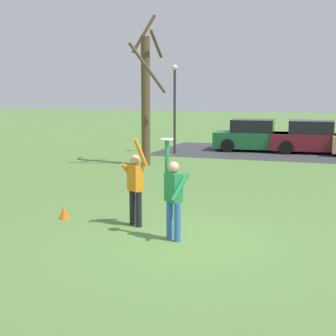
{
  "coord_description": "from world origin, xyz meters",
  "views": [
    {
      "loc": [
        2.86,
        -9.86,
        3.12
      ],
      "look_at": [
        -0.95,
        1.4,
        1.29
      ],
      "focal_mm": 55.09,
      "sensor_mm": 36.0,
      "label": 1
    }
  ],
  "objects_px": {
    "parked_car_maroon": "(313,138)",
    "lamppost_by_lot": "(175,100)",
    "frisbee_disc": "(167,139)",
    "person_catcher": "(174,194)",
    "parked_car_green": "(255,137)",
    "bare_tree_tall": "(146,96)",
    "field_cone_orange": "(64,212)",
    "person_defender": "(135,184)"
  },
  "relations": [
    {
      "from": "frisbee_disc",
      "to": "bare_tree_tall",
      "type": "distance_m",
      "value": 10.59
    },
    {
      "from": "parked_car_maroon",
      "to": "lamppost_by_lot",
      "type": "bearing_deg",
      "value": -163.28
    },
    {
      "from": "parked_car_maroon",
      "to": "field_cone_orange",
      "type": "relative_size",
      "value": 13.15
    },
    {
      "from": "person_defender",
      "to": "parked_car_green",
      "type": "bearing_deg",
      "value": 123.55
    },
    {
      "from": "parked_car_maroon",
      "to": "bare_tree_tall",
      "type": "xyz_separation_m",
      "value": [
        -6.28,
        -6.38,
        2.1
      ]
    },
    {
      "from": "frisbee_disc",
      "to": "bare_tree_tall",
      "type": "height_order",
      "value": "bare_tree_tall"
    },
    {
      "from": "lamppost_by_lot",
      "to": "person_catcher",
      "type": "bearing_deg",
      "value": -72.12
    },
    {
      "from": "parked_car_maroon",
      "to": "bare_tree_tall",
      "type": "relative_size",
      "value": 0.69
    },
    {
      "from": "frisbee_disc",
      "to": "parked_car_maroon",
      "type": "height_order",
      "value": "frisbee_disc"
    },
    {
      "from": "parked_car_green",
      "to": "field_cone_orange",
      "type": "bearing_deg",
      "value": -101.55
    },
    {
      "from": "parked_car_maroon",
      "to": "lamppost_by_lot",
      "type": "height_order",
      "value": "lamppost_by_lot"
    },
    {
      "from": "lamppost_by_lot",
      "to": "parked_car_green",
      "type": "bearing_deg",
      "value": 33.6
    },
    {
      "from": "person_catcher",
      "to": "parked_car_maroon",
      "type": "height_order",
      "value": "person_catcher"
    },
    {
      "from": "frisbee_disc",
      "to": "parked_car_green",
      "type": "height_order",
      "value": "frisbee_disc"
    },
    {
      "from": "field_cone_orange",
      "to": "person_catcher",
      "type": "bearing_deg",
      "value": -15.22
    },
    {
      "from": "parked_car_green",
      "to": "parked_car_maroon",
      "type": "relative_size",
      "value": 1.0
    },
    {
      "from": "parked_car_green",
      "to": "bare_tree_tall",
      "type": "xyz_separation_m",
      "value": [
        -3.44,
        -6.35,
        2.1
      ]
    },
    {
      "from": "bare_tree_tall",
      "to": "frisbee_disc",
      "type": "bearing_deg",
      "value": -66.55
    },
    {
      "from": "person_catcher",
      "to": "lamppost_by_lot",
      "type": "relative_size",
      "value": 0.49
    },
    {
      "from": "lamppost_by_lot",
      "to": "field_cone_orange",
      "type": "bearing_deg",
      "value": -83.83
    },
    {
      "from": "person_catcher",
      "to": "parked_car_maroon",
      "type": "xyz_separation_m",
      "value": [
        1.89,
        16.2,
        -0.25
      ]
    },
    {
      "from": "person_defender",
      "to": "bare_tree_tall",
      "type": "relative_size",
      "value": 0.33
    },
    {
      "from": "parked_car_green",
      "to": "parked_car_maroon",
      "type": "height_order",
      "value": "same"
    },
    {
      "from": "frisbee_disc",
      "to": "field_cone_orange",
      "type": "relative_size",
      "value": 0.83
    },
    {
      "from": "parked_car_green",
      "to": "field_cone_orange",
      "type": "height_order",
      "value": "parked_car_green"
    },
    {
      "from": "frisbee_disc",
      "to": "field_cone_orange",
      "type": "xyz_separation_m",
      "value": [
        -2.87,
        0.7,
        -1.93
      ]
    },
    {
      "from": "frisbee_disc",
      "to": "parked_car_green",
      "type": "relative_size",
      "value": 0.06
    },
    {
      "from": "person_catcher",
      "to": "frisbee_disc",
      "type": "distance_m",
      "value": 1.13
    },
    {
      "from": "bare_tree_tall",
      "to": "field_cone_orange",
      "type": "bearing_deg",
      "value": -81.56
    },
    {
      "from": "parked_car_maroon",
      "to": "field_cone_orange",
      "type": "height_order",
      "value": "parked_car_maroon"
    },
    {
      "from": "person_catcher",
      "to": "field_cone_orange",
      "type": "relative_size",
      "value": 6.5
    },
    {
      "from": "frisbee_disc",
      "to": "person_catcher",
      "type": "bearing_deg",
      "value": -34.39
    },
    {
      "from": "person_defender",
      "to": "lamppost_by_lot",
      "type": "distance_m",
      "value": 13.53
    },
    {
      "from": "person_catcher",
      "to": "frisbee_disc",
      "type": "bearing_deg",
      "value": -0.0
    },
    {
      "from": "person_catcher",
      "to": "parked_car_green",
      "type": "relative_size",
      "value": 0.49
    },
    {
      "from": "frisbee_disc",
      "to": "parked_car_maroon",
      "type": "bearing_deg",
      "value": 82.63
    },
    {
      "from": "bare_tree_tall",
      "to": "lamppost_by_lot",
      "type": "distance_m",
      "value": 4.02
    },
    {
      "from": "frisbee_disc",
      "to": "bare_tree_tall",
      "type": "relative_size",
      "value": 0.04
    },
    {
      "from": "parked_car_green",
      "to": "person_defender",
      "type": "bearing_deg",
      "value": -94.57
    },
    {
      "from": "lamppost_by_lot",
      "to": "field_cone_orange",
      "type": "xyz_separation_m",
      "value": [
        1.41,
        -13.0,
        -2.43
      ]
    },
    {
      "from": "bare_tree_tall",
      "to": "lamppost_by_lot",
      "type": "bearing_deg",
      "value": 91.05
    },
    {
      "from": "frisbee_disc",
      "to": "field_cone_orange",
      "type": "height_order",
      "value": "frisbee_disc"
    }
  ]
}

